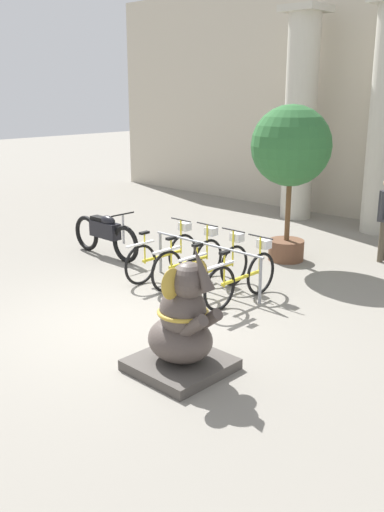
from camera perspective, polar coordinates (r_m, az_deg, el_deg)
ground_plane at (r=8.31m, az=-6.32°, el=-6.71°), size 60.00×60.00×0.00m
column_left at (r=14.93m, az=10.78°, el=13.71°), size 0.99×0.99×5.16m
bike_rack at (r=9.58m, az=1.46°, el=0.12°), size 2.38×0.05×0.77m
bicycle_0 at (r=10.12m, az=-2.85°, el=0.10°), size 0.48×1.72×1.00m
bicycle_1 at (r=9.75m, az=-0.22°, el=-0.51°), size 0.48×1.72×1.00m
bicycle_2 at (r=9.37m, az=2.38°, el=-1.25°), size 0.48×1.72×1.00m
bicycle_3 at (r=8.98m, az=5.07°, el=-2.08°), size 0.48×1.72×1.00m
elephant_statue at (r=6.73m, az=-0.94°, el=-7.23°), size 1.06×1.06×1.62m
motorcycle at (r=11.51m, az=-8.65°, el=2.25°), size 1.99×0.55×0.96m
potted_tree at (r=11.00m, az=9.85°, el=10.25°), size 1.52×1.52×2.98m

